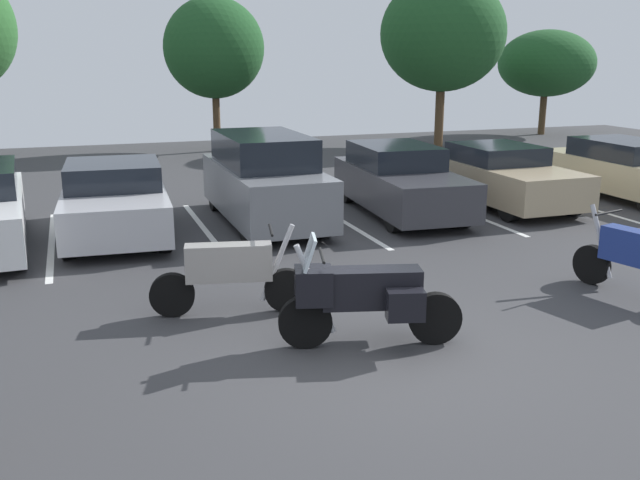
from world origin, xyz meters
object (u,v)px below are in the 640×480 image
at_px(motorcycle_second, 230,272).
at_px(car_champagne, 626,169).
at_px(motorcycle_third, 637,258).
at_px(car_charcoal, 400,181).
at_px(car_grey, 264,180).
at_px(car_silver, 115,201).
at_px(car_tan, 503,176).
at_px(motorcycle_touring, 364,295).

relative_size(motorcycle_second, car_champagne, 0.45).
relative_size(motorcycle_third, car_charcoal, 0.45).
relative_size(motorcycle_third, car_grey, 0.46).
xyz_separation_m(motorcycle_third, car_silver, (-6.90, 6.28, 0.10)).
bearing_deg(car_charcoal, car_silver, 179.64).
xyz_separation_m(car_grey, car_tan, (5.72, -0.11, -0.22)).
height_order(motorcycle_third, car_champagne, car_champagne).
distance_m(motorcycle_touring, car_charcoal, 7.53).
relative_size(car_charcoal, car_tan, 1.07).
bearing_deg(motorcycle_touring, car_tan, 46.48).
bearing_deg(car_champagne, car_charcoal, 177.96).
height_order(motorcycle_second, car_tan, car_tan).
distance_m(motorcycle_second, car_charcoal, 6.99).
xyz_separation_m(motorcycle_second, car_tan, (7.57, 5.00, 0.09)).
height_order(motorcycle_third, car_silver, car_silver).
xyz_separation_m(motorcycle_touring, car_silver, (-2.47, 6.64, 0.04)).
distance_m(motorcycle_touring, car_tan, 9.13).
height_order(motorcycle_touring, motorcycle_third, motorcycle_touring).
distance_m(motorcycle_second, car_champagne, 11.93).
bearing_deg(car_charcoal, car_tan, 0.46).
height_order(car_silver, car_champagne, car_silver).
xyz_separation_m(car_charcoal, car_champagne, (6.03, -0.22, -0.03)).
bearing_deg(car_grey, car_charcoal, -2.38).
bearing_deg(car_silver, motorcycle_touring, -69.59).
height_order(car_silver, car_tan, car_silver).
height_order(motorcycle_second, car_charcoal, car_charcoal).
bearing_deg(car_silver, car_tan, -0.11).
distance_m(motorcycle_touring, motorcycle_second, 2.07).
bearing_deg(car_charcoal, car_grey, 177.62).
bearing_deg(car_grey, motorcycle_third, -58.74).
height_order(motorcycle_touring, car_silver, car_silver).
distance_m(motorcycle_second, car_silver, 5.15).
distance_m(motorcycle_third, car_charcoal, 6.30).
bearing_deg(car_tan, car_charcoal, -179.54).
bearing_deg(car_silver, car_grey, 1.68).
height_order(motorcycle_touring, car_grey, car_grey).
relative_size(motorcycle_touring, motorcycle_third, 1.06).
distance_m(motorcycle_touring, car_grey, 6.75).
bearing_deg(car_champagne, car_tan, 175.98).
relative_size(car_charcoal, car_champagne, 0.96).
relative_size(motorcycle_second, car_silver, 0.49).
distance_m(motorcycle_third, car_champagne, 7.98).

